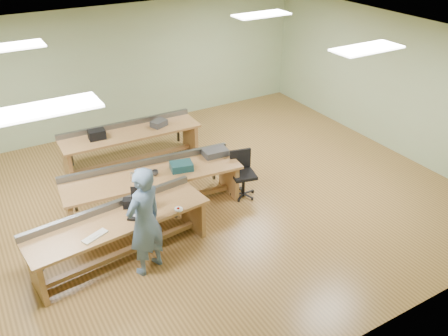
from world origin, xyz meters
The scene contains 22 objects.
floor centered at (0.00, 0.00, 0.00)m, with size 10.00×10.00×0.00m, color olive.
ceiling centered at (0.00, 0.00, 3.00)m, with size 10.00×10.00×0.00m, color silver.
wall_back centered at (0.00, 4.00, 1.50)m, with size 10.00×0.04×3.00m, color #9BB68A.
wall_front centered at (0.00, -4.00, 1.50)m, with size 10.00×0.04×3.00m, color #9BB68A.
wall_right centered at (5.00, 0.00, 1.50)m, with size 0.04×8.00×3.00m, color #9BB68A.
fluor_panels centered at (0.00, 0.00, 2.97)m, with size 6.20×3.50×0.03m.
workbench_front centered at (-1.68, -0.85, 0.56)m, with size 2.95×1.07×0.86m.
workbench_mid centered at (-0.68, 0.18, 0.56)m, with size 3.30×1.18×0.86m.
workbench_back centered at (-0.39, 2.07, 0.56)m, with size 2.98×0.88×0.86m.
person centered at (-1.42, -1.34, 0.90)m, with size 0.66×0.43×1.80m, color slate.
laptop_base centered at (-1.35, -0.98, 0.77)m, with size 0.37×0.30×0.04m, color black.
laptop_screen centered at (-1.26, -0.87, 1.04)m, with size 0.37×0.02×0.29m, color black.
keyboard centered at (-2.13, -1.13, 0.76)m, with size 0.40×0.13×0.02m, color beige.
trackball_mouse centered at (-0.78, -1.15, 0.78)m, with size 0.13×0.16×0.07m, color white.
camera_bag centered at (-1.40, -0.65, 0.83)m, with size 0.22×0.14×0.15m, color black.
task_chair centered at (0.98, -0.27, 0.34)m, with size 0.59×0.59×0.92m.
parts_bin_teal centered at (-0.16, 0.03, 0.82)m, with size 0.40×0.30×0.14m, color #153C44.
parts_bin_grey centered at (0.64, 0.20, 0.81)m, with size 0.47×0.30×0.13m, color #333335.
mug centered at (-0.66, 0.09, 0.80)m, with size 0.12×0.12×0.10m, color #333335.
drinks_can centered at (-1.07, 0.14, 0.82)m, with size 0.07×0.07×0.13m, color silver.
storage_box_back centered at (-1.10, 2.07, 0.85)m, with size 0.34×0.24×0.19m, color black.
tray_back centered at (0.25, 2.01, 0.82)m, with size 0.33×0.24×0.13m, color #333335.
Camera 1 is at (-3.29, -6.85, 5.03)m, focal length 38.00 mm.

